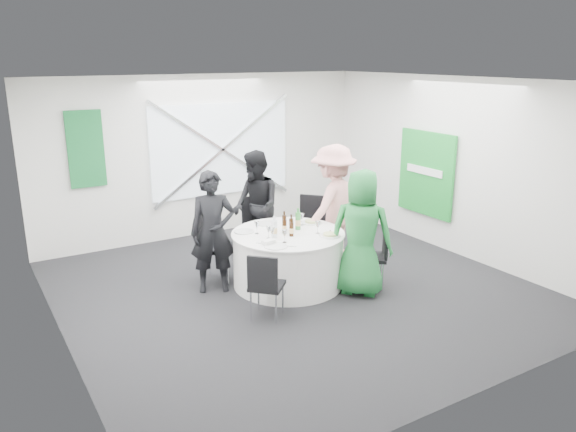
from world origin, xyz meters
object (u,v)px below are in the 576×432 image
chair_front_left (265,282)px  clear_water_bottle (274,229)px  person_woman_pink (333,205)px  person_man_back_left (213,232)px  banquet_table (288,259)px  person_woman_green (361,233)px  person_man_back (256,206)px  chair_back_right (311,221)px  chair_back_left (211,241)px  chair_back (257,222)px  green_water_bottle (298,221)px  chair_front_right (377,252)px

chair_front_left → clear_water_bottle: bearing=-81.7°
person_woman_pink → person_man_back_left: bearing=-19.6°
banquet_table → person_woman_green: bearing=-48.0°
person_man_back → banquet_table: bearing=0.0°
chair_front_left → person_man_back: person_man_back is taller
chair_back_right → person_man_back_left: 1.96m
chair_front_left → clear_water_bottle: clear_water_bottle is taller
chair_back_left → person_woman_pink: (1.86, -0.33, 0.33)m
person_woman_pink → chair_back_left: bearing=-30.0°
chair_back → person_man_back_left: size_ratio=0.58×
chair_back_left → chair_front_left: size_ratio=1.17×
person_man_back_left → green_water_bottle: (1.16, -0.30, 0.05)m
chair_back → person_woman_pink: size_ratio=0.52×
chair_front_right → person_woman_pink: size_ratio=0.48×
chair_front_left → person_man_back_left: person_man_back_left is taller
chair_back → chair_front_left: (-0.98, -2.02, -0.07)m
person_man_back → person_woman_green: size_ratio=1.01×
chair_back → banquet_table: bearing=-90.0°
person_man_back_left → person_woman_pink: size_ratio=0.90×
chair_back → green_water_bottle: size_ratio=3.16×
chair_back → green_water_bottle: (0.03, -1.16, 0.31)m
chair_back_left → person_woman_green: bearing=-93.9°
banquet_table → chair_front_left: bearing=-135.2°
chair_back_right → person_woman_green: size_ratio=0.57×
chair_back_right → clear_water_bottle: clear_water_bottle is taller
chair_front_left → chair_back_right: bearing=-91.5°
person_man_back → green_water_bottle: size_ratio=5.62×
person_man_back_left → person_woman_green: person_woman_green is taller
person_man_back_left → clear_water_bottle: size_ratio=5.78×
person_man_back_left → person_woman_green: 1.97m
person_man_back_left → person_man_back: (1.07, 0.77, 0.03)m
chair_back_right → green_water_bottle: 1.10m
chair_front_right → person_woman_pink: (0.02, 1.07, 0.41)m
chair_front_left → person_woman_green: bearing=-132.8°
banquet_table → chair_back_right: size_ratio=1.61×
chair_back_left → chair_back_right: (1.76, 0.13, -0.02)m
chair_front_right → person_woman_green: 0.47m
person_woman_green → clear_water_bottle: bearing=11.2°
banquet_table → chair_front_right: bearing=-35.1°
chair_back_left → person_woman_green: person_woman_green is taller
person_woman_green → chair_front_right: bearing=-123.7°
person_woman_pink → person_woman_green: person_woman_pink is taller
chair_back → chair_front_left: bearing=-107.8°
person_woman_pink → clear_water_bottle: (-1.26, -0.42, -0.05)m
chair_front_right → person_woman_pink: 1.14m
chair_front_left → chair_back: bearing=-70.7°
person_woman_pink → chair_back: bearing=-65.1°
person_man_back → chair_back_right: bearing=75.1°
chair_back_left → chair_front_right: 2.31m
chair_back → person_man_back_left: (-1.13, -0.86, 0.26)m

